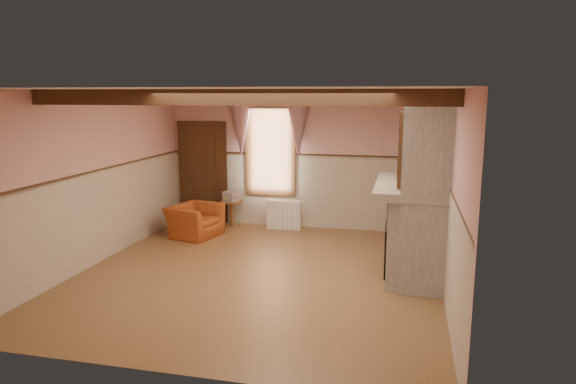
% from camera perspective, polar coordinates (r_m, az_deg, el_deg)
% --- Properties ---
extents(floor, '(5.50, 6.00, 0.01)m').
position_cam_1_polar(floor, '(8.08, -3.25, -9.01)').
color(floor, brown).
rests_on(floor, ground).
extents(ceiling, '(5.50, 6.00, 0.01)m').
position_cam_1_polar(ceiling, '(7.60, -3.47, 11.27)').
color(ceiling, silver).
rests_on(ceiling, wall_back).
extents(wall_back, '(5.50, 0.02, 2.80)m').
position_cam_1_polar(wall_back, '(10.60, 1.22, 3.56)').
color(wall_back, tan).
rests_on(wall_back, floor).
extents(wall_front, '(5.50, 0.02, 2.80)m').
position_cam_1_polar(wall_front, '(4.98, -13.14, -5.05)').
color(wall_front, tan).
rests_on(wall_front, floor).
extents(wall_left, '(0.02, 6.00, 2.80)m').
position_cam_1_polar(wall_left, '(8.89, -20.63, 1.46)').
color(wall_left, tan).
rests_on(wall_left, floor).
extents(wall_right, '(0.02, 6.00, 2.80)m').
position_cam_1_polar(wall_right, '(7.44, 17.43, -0.05)').
color(wall_right, tan).
rests_on(wall_right, floor).
extents(wainscot, '(5.50, 6.00, 1.50)m').
position_cam_1_polar(wainscot, '(7.86, -3.30, -3.86)').
color(wainscot, '#C0B19B').
rests_on(wainscot, floor).
extents(chair_rail, '(5.50, 6.00, 0.08)m').
position_cam_1_polar(chair_rail, '(7.70, -3.36, 1.55)').
color(chair_rail, black).
rests_on(chair_rail, wainscot).
extents(firebox, '(0.20, 0.95, 0.90)m').
position_cam_1_polar(firebox, '(8.22, 11.51, -5.57)').
color(firebox, black).
rests_on(firebox, floor).
extents(armchair, '(1.02, 1.11, 0.61)m').
position_cam_1_polar(armchair, '(10.20, -10.31, -3.15)').
color(armchair, '#994219').
rests_on(armchair, floor).
extents(side_table, '(0.63, 0.63, 0.55)m').
position_cam_1_polar(side_table, '(10.88, -6.27, -2.33)').
color(side_table, brown).
rests_on(side_table, floor).
extents(book_stack, '(0.34, 0.38, 0.20)m').
position_cam_1_polar(book_stack, '(10.77, -6.27, -0.43)').
color(book_stack, '#B7AD8C').
rests_on(book_stack, side_table).
extents(radiator, '(0.70, 0.19, 0.60)m').
position_cam_1_polar(radiator, '(10.56, -0.44, -2.53)').
color(radiator, white).
rests_on(radiator, floor).
extents(bowl, '(0.31, 0.31, 0.08)m').
position_cam_1_polar(bowl, '(7.78, 13.54, 1.05)').
color(bowl, brown).
rests_on(bowl, mantel).
extents(mantel_clock, '(0.14, 0.24, 0.20)m').
position_cam_1_polar(mantel_clock, '(8.49, 13.54, 2.27)').
color(mantel_clock, black).
rests_on(mantel_clock, mantel).
extents(oil_lamp, '(0.11, 0.11, 0.28)m').
position_cam_1_polar(oil_lamp, '(8.37, 13.56, 2.42)').
color(oil_lamp, gold).
rests_on(oil_lamp, mantel).
extents(candle_red, '(0.06, 0.06, 0.16)m').
position_cam_1_polar(candle_red, '(7.37, 13.57, 0.84)').
color(candle_red, maroon).
rests_on(candle_red, mantel).
extents(jar_yellow, '(0.06, 0.06, 0.12)m').
position_cam_1_polar(jar_yellow, '(7.48, 13.56, 0.83)').
color(jar_yellow, yellow).
rests_on(jar_yellow, mantel).
extents(fireplace, '(0.85, 2.00, 2.80)m').
position_cam_1_polar(fireplace, '(8.01, 14.81, 0.84)').
color(fireplace, gray).
rests_on(fireplace, floor).
extents(mantel, '(1.05, 2.05, 0.12)m').
position_cam_1_polar(mantel, '(8.01, 13.51, 0.61)').
color(mantel, gray).
rests_on(mantel, fireplace).
extents(overmantel_mirror, '(0.06, 1.44, 1.04)m').
position_cam_1_polar(overmantel_mirror, '(7.93, 12.36, 5.01)').
color(overmantel_mirror, silver).
rests_on(overmantel_mirror, fireplace).
extents(door, '(1.10, 0.10, 2.10)m').
position_cam_1_polar(door, '(11.21, -9.43, 2.01)').
color(door, black).
rests_on(door, floor).
extents(window, '(1.06, 0.08, 2.02)m').
position_cam_1_polar(window, '(10.68, -1.97, 4.96)').
color(window, white).
rests_on(window, wall_back).
extents(window_drapes, '(1.30, 0.14, 1.40)m').
position_cam_1_polar(window_drapes, '(10.55, -2.12, 8.16)').
color(window_drapes, gray).
rests_on(window_drapes, wall_back).
extents(ceiling_beam_front, '(5.50, 0.18, 0.20)m').
position_cam_1_polar(ceiling_beam_front, '(6.46, -6.53, 10.41)').
color(ceiling_beam_front, black).
rests_on(ceiling_beam_front, ceiling).
extents(ceiling_beam_back, '(5.50, 0.18, 0.20)m').
position_cam_1_polar(ceiling_beam_back, '(8.76, -1.20, 10.57)').
color(ceiling_beam_back, black).
rests_on(ceiling_beam_back, ceiling).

